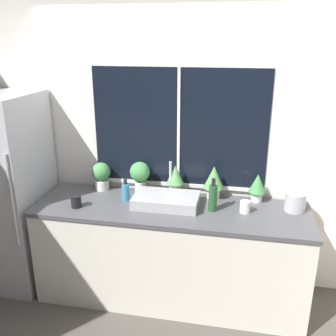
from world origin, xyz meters
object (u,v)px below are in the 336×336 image
object	(u,v)px
bottle_tall	(213,197)
mug_black	(76,201)
potted_plant_left	(140,174)
kettle	(295,201)
potted_plant_far_right	(257,186)
potted_plant_far_left	(101,175)
potted_plant_center	(175,178)
potted_plant_right	(214,180)
refrigerator	(4,191)
soap_bottle	(126,192)
mug_white	(245,207)
sink	(166,200)

from	to	relation	value
bottle_tall	mug_black	xyz separation A→B (m)	(-1.13, -0.16, -0.07)
potted_plant_left	kettle	xyz separation A→B (m)	(1.35, -0.13, -0.09)
potted_plant_far_right	mug_black	distance (m)	1.55
potted_plant_far_left	potted_plant_center	size ratio (longest dim) A/B	0.92
mug_black	potted_plant_center	bearing A→B (deg)	28.26
potted_plant_left	potted_plant_center	world-z (taller)	potted_plant_left
potted_plant_far_right	mug_black	bearing A→B (deg)	-164.47
potted_plant_left	potted_plant_far_right	xyz separation A→B (m)	(1.05, 0.00, -0.03)
potted_plant_left	potted_plant_right	world-z (taller)	potted_plant_right
potted_plant_left	potted_plant_right	distance (m)	0.67
mug_black	bottle_tall	bearing A→B (deg)	7.91
potted_plant_far_right	potted_plant_center	bearing A→B (deg)	180.00
refrigerator	soap_bottle	size ratio (longest dim) A/B	9.09
soap_bottle	bottle_tall	size ratio (longest dim) A/B	0.70
potted_plant_far_left	mug_white	world-z (taller)	potted_plant_far_left
potted_plant_left	mug_white	distance (m)	0.99
potted_plant_center	refrigerator	bearing A→B (deg)	-170.57
sink	kettle	world-z (taller)	sink
potted_plant_left	soap_bottle	size ratio (longest dim) A/B	1.48
bottle_tall	mug_white	size ratio (longest dim) A/B	2.79
potted_plant_far_right	soap_bottle	xyz separation A→B (m)	(-1.13, -0.20, -0.06)
soap_bottle	bottle_tall	bearing A→B (deg)	-4.22
potted_plant_far_left	mug_black	world-z (taller)	potted_plant_far_left
potted_plant_left	kettle	bearing A→B (deg)	-5.54
potted_plant_left	bottle_tall	world-z (taller)	potted_plant_left
soap_bottle	potted_plant_far_left	bearing A→B (deg)	145.77
soap_bottle	mug_white	bearing A→B (deg)	-2.49
potted_plant_far_right	bottle_tall	bearing A→B (deg)	-144.52
potted_plant_right	potted_plant_far_right	distance (m)	0.38
potted_plant_center	potted_plant_left	bearing A→B (deg)	-180.00
potted_plant_far_left	potted_plant_far_right	xyz separation A→B (m)	(1.42, 0.00, 0.00)
sink	mug_black	size ratio (longest dim) A/B	5.36
potted_plant_center	bottle_tall	size ratio (longest dim) A/B	1.02
potted_plant_far_left	mug_white	bearing A→B (deg)	-10.54
sink	potted_plant_far_left	bearing A→B (deg)	161.04
refrigerator	sink	world-z (taller)	refrigerator
potted_plant_left	potted_plant_center	bearing A→B (deg)	0.00
potted_plant_far_right	mug_white	xyz separation A→B (m)	(-0.10, -0.25, -0.10)
bottle_tall	mug_black	distance (m)	1.15
potted_plant_center	potted_plant_right	xyz separation A→B (m)	(0.35, -0.00, 0.01)
potted_plant_left	bottle_tall	size ratio (longest dim) A/B	1.04
potted_plant_left	soap_bottle	xyz separation A→B (m)	(-0.08, -0.20, -0.10)
sink	potted_plant_right	world-z (taller)	sink
sink	mug_black	bearing A→B (deg)	-165.67
sink	mug_black	world-z (taller)	sink
bottle_tall	mug_white	distance (m)	0.27
kettle	mug_black	bearing A→B (deg)	-171.03
potted_plant_far_right	mug_white	bearing A→B (deg)	-111.74
potted_plant_center	mug_white	xyz separation A→B (m)	(0.62, -0.25, -0.12)
potted_plant_far_right	potted_plant_left	bearing A→B (deg)	180.00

